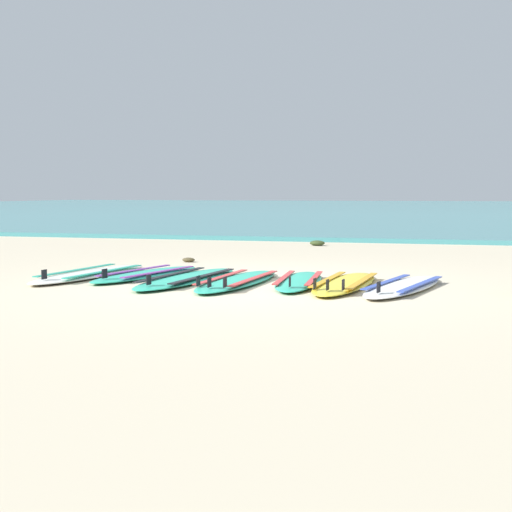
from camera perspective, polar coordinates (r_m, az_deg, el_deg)
ground_plane at (r=8.34m, az=-0.42°, el=-2.33°), size 80.00×80.00×0.00m
sea at (r=45.27m, az=12.20°, el=3.70°), size 80.00×60.00×0.10m
surfboard_0 at (r=9.43m, az=-12.89°, el=-1.37°), size 0.87×2.39×0.18m
surfboard_1 at (r=9.26m, az=-8.59°, el=-1.42°), size 0.99×2.16×0.18m
surfboard_2 at (r=8.74m, az=-5.42°, el=-1.77°), size 0.86×2.42×0.18m
surfboard_3 at (r=8.47m, az=-1.43°, el=-1.96°), size 0.71×2.27×0.18m
surfboard_4 at (r=8.47m, az=3.41°, el=-1.98°), size 0.63×1.98×0.18m
surfboard_5 at (r=8.30m, az=7.03°, el=-2.15°), size 0.71×2.23×0.18m
surfboard_6 at (r=8.15m, az=11.56°, el=-2.35°), size 1.03×2.21×0.18m
seaweed_clump_near_shoreline at (r=11.12m, az=-5.34°, el=-0.30°), size 0.20×0.16×0.07m
seaweed_clump_mid_sand at (r=14.46m, az=4.85°, el=1.02°), size 0.30×0.24×0.11m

